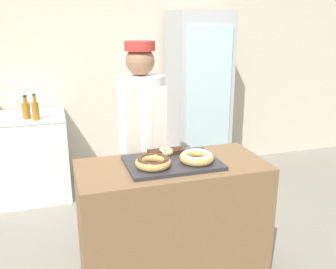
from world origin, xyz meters
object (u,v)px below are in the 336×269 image
object	(u,v)px
donut_chocolate_glaze	(153,162)
donut_mini_center	(166,151)
chest_freezer	(23,157)
bottle_amber_b	(35,110)
baker_person	(142,142)
donut_light_glaze	(197,157)
brownie_back_right	(177,151)
brownie_back_left	(155,153)
serving_tray	(172,163)
bottle_amber	(26,110)
beverage_fridge	(198,98)

from	to	relation	value
donut_chocolate_glaze	donut_mini_center	bearing A→B (deg)	54.00
chest_freezer	bottle_amber_b	size ratio (longest dim) A/B	3.52
donut_mini_center	baker_person	distance (m)	0.40
donut_light_glaze	chest_freezer	bearing A→B (deg)	124.46
donut_light_glaze	brownie_back_right	xyz separation A→B (m)	(-0.07, 0.21, -0.02)
donut_light_glaze	baker_person	xyz separation A→B (m)	(-0.23, 0.60, -0.06)
brownie_back_left	donut_chocolate_glaze	bearing A→B (deg)	-107.69
donut_mini_center	brownie_back_right	xyz separation A→B (m)	(0.08, 0.00, -0.00)
serving_tray	donut_chocolate_glaze	bearing A→B (deg)	-157.88
brownie_back_left	bottle_amber	size ratio (longest dim) A/B	0.37
serving_tray	chest_freezer	size ratio (longest dim) A/B	0.68
bottle_amber	serving_tray	bearing A→B (deg)	-58.24
bottle_amber	beverage_fridge	bearing A→B (deg)	3.84
brownie_back_right	bottle_amber_b	world-z (taller)	bottle_amber_b
brownie_back_left	beverage_fridge	xyz separation A→B (m)	(0.96, 1.58, 0.03)
serving_tray	bottle_amber	world-z (taller)	bottle_amber
brownie_back_left	bottle_amber	bearing A→B (deg)	121.93
beverage_fridge	bottle_amber	xyz separation A→B (m)	(-1.86, -0.13, 0.01)
serving_tray	donut_light_glaze	distance (m)	0.17
donut_mini_center	donut_light_glaze	bearing A→B (deg)	-54.00
brownie_back_left	brownie_back_right	bearing A→B (deg)	0.00
bottle_amber	baker_person	bearing A→B (deg)	-49.50
beverage_fridge	bottle_amber_b	size ratio (longest dim) A/B	7.43
donut_light_glaze	donut_mini_center	size ratio (longest dim) A/B	2.11
donut_light_glaze	bottle_amber	size ratio (longest dim) A/B	1.00
donut_mini_center	beverage_fridge	distance (m)	1.80
donut_mini_center	bottle_amber_b	size ratio (longest dim) A/B	0.43
bottle_amber	brownie_back_left	bearing A→B (deg)	-58.07
donut_light_glaze	bottle_amber	xyz separation A→B (m)	(-1.14, 1.66, 0.03)
serving_tray	brownie_back_right	world-z (taller)	brownie_back_right
serving_tray	bottle_amber_b	bearing A→B (deg)	120.70
donut_chocolate_glaze	beverage_fridge	xyz separation A→B (m)	(1.02, 1.78, 0.02)
bottle_amber	brownie_back_right	bearing A→B (deg)	-53.55
donut_chocolate_glaze	donut_light_glaze	xyz separation A→B (m)	(0.30, 0.00, 0.00)
baker_person	chest_freezer	distance (m)	1.62
brownie_back_left	donut_mini_center	bearing A→B (deg)	-0.00
brownie_back_right	beverage_fridge	distance (m)	1.77
donut_mini_center	bottle_amber	world-z (taller)	bottle_amber
donut_chocolate_glaze	brownie_back_left	bearing A→B (deg)	72.31
brownie_back_left	bottle_amber	world-z (taller)	bottle_amber
brownie_back_left	bottle_amber_b	bearing A→B (deg)	120.77
brownie_back_left	baker_person	world-z (taller)	baker_person
brownie_back_right	bottle_amber_b	xyz separation A→B (m)	(-0.98, 1.37, 0.06)
beverage_fridge	chest_freezer	distance (m)	2.02
beverage_fridge	baker_person	bearing A→B (deg)	-128.72
brownie_back_left	beverage_fridge	size ratio (longest dim) A/B	0.05
donut_light_glaze	bottle_amber_b	size ratio (longest dim) A/B	0.90
donut_mini_center	bottle_amber	size ratio (longest dim) A/B	0.47
brownie_back_right	chest_freezer	bearing A→B (deg)	126.27
donut_light_glaze	bottle_amber_b	bearing A→B (deg)	123.66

